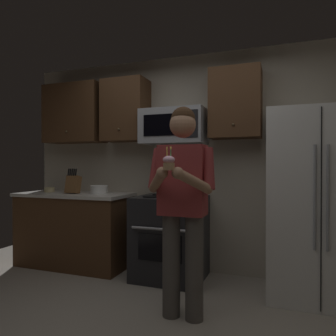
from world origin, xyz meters
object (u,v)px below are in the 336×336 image
at_px(refrigerator, 317,204).
at_px(bowl_small_colored, 49,190).
at_px(oven_range, 170,237).
at_px(bowl_large_white, 99,189).
at_px(knife_block, 73,184).
at_px(microwave, 174,127).
at_px(cupcake, 169,163).
at_px(person, 182,199).

distance_m(refrigerator, bowl_small_colored, 3.19).
height_order(oven_range, bowl_small_colored, bowl_small_colored).
relative_size(refrigerator, bowl_large_white, 8.15).
bearing_deg(knife_block, refrigerator, -0.20).
distance_m(microwave, refrigerator, 1.72).
distance_m(knife_block, cupcake, 2.07).
bearing_deg(cupcake, bowl_small_colored, 149.99).
distance_m(knife_block, bowl_large_white, 0.34).
height_order(oven_range, person, person).
xyz_separation_m(microwave, knife_block, (-1.28, -0.15, -0.68)).
bearing_deg(oven_range, knife_block, -178.68).
height_order(microwave, bowl_large_white, microwave).
distance_m(refrigerator, knife_block, 2.79).
relative_size(person, cupcake, 10.13).
distance_m(refrigerator, person, 1.37).
bearing_deg(refrigerator, person, -142.93).
height_order(knife_block, bowl_small_colored, knife_block).
bearing_deg(oven_range, bowl_small_colored, 179.23).
bearing_deg(cupcake, refrigerator, 46.59).
relative_size(refrigerator, bowl_small_colored, 13.36).
height_order(oven_range, knife_block, knife_block).
xyz_separation_m(microwave, person, (0.41, -0.98, -0.72)).
bearing_deg(bowl_small_colored, knife_block, -7.28).
xyz_separation_m(microwave, bowl_small_colored, (-1.69, -0.10, -0.77)).
xyz_separation_m(refrigerator, knife_block, (-2.78, 0.01, 0.14)).
distance_m(knife_block, person, 1.89).
relative_size(oven_range, bowl_small_colored, 6.92).
height_order(bowl_small_colored, cupcake, cupcake).
distance_m(oven_range, bowl_large_white, 1.08).
xyz_separation_m(bowl_large_white, cupcake, (1.36, -1.23, 0.32)).
distance_m(refrigerator, cupcake, 1.63).
height_order(microwave, bowl_small_colored, microwave).
height_order(knife_block, bowl_large_white, knife_block).
relative_size(oven_range, refrigerator, 0.52).
bearing_deg(bowl_large_white, cupcake, -42.10).
bearing_deg(cupcake, bowl_large_white, 137.90).
relative_size(microwave, bowl_large_white, 3.35).
bearing_deg(bowl_small_colored, oven_range, -0.77).
bearing_deg(microwave, knife_block, -173.38).
height_order(person, cupcake, person).
distance_m(bowl_small_colored, person, 2.28).
relative_size(oven_range, person, 0.53).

